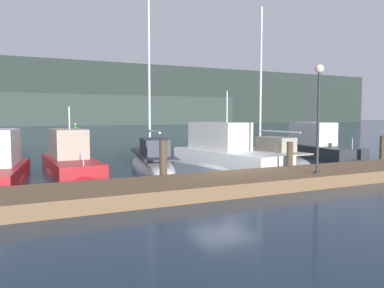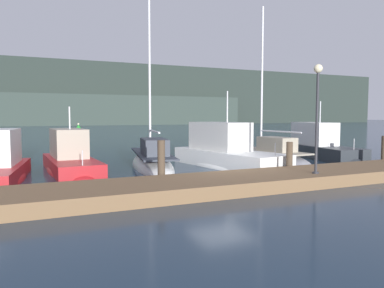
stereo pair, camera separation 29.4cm
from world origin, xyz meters
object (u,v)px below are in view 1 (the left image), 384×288
object	(u,v)px
motorboat_berth_2	(70,164)
channel_buoy	(76,138)
sailboat_berth_3	(152,164)
dock_lamppost	(319,101)
motorboat_berth_4	(227,157)
motorboat_berth_6	(317,152)
sailboat_berth_5	(267,158)

from	to	relation	value
motorboat_berth_2	channel_buoy	size ratio (longest dim) A/B	3.44
sailboat_berth_3	dock_lamppost	xyz separation A→B (m)	(3.94, -7.31, 2.96)
motorboat_berth_2	sailboat_berth_3	xyz separation A→B (m)	(3.92, -0.25, -0.18)
motorboat_berth_4	dock_lamppost	distance (m)	6.60
motorboat_berth_4	motorboat_berth_6	distance (m)	7.27
motorboat_berth_6	dock_lamppost	size ratio (longest dim) A/B	1.78
dock_lamppost	sailboat_berth_3	bearing A→B (deg)	118.33
motorboat_berth_6	motorboat_berth_4	bearing A→B (deg)	-171.50
motorboat_berth_4	sailboat_berth_5	size ratio (longest dim) A/B	0.82
motorboat_berth_4	motorboat_berth_6	size ratio (longest dim) A/B	1.09
motorboat_berth_2	dock_lamppost	size ratio (longest dim) A/B	1.69
motorboat_berth_2	channel_buoy	distance (m)	14.87
sailboat_berth_5	motorboat_berth_6	world-z (taller)	sailboat_berth_5
motorboat_berth_2	motorboat_berth_4	bearing A→B (deg)	-11.54
sailboat_berth_5	channel_buoy	distance (m)	17.46
channel_buoy	dock_lamppost	distance (m)	23.04
sailboat_berth_5	motorboat_berth_6	size ratio (longest dim) A/B	1.33
motorboat_berth_4	sailboat_berth_5	distance (m)	3.38
channel_buoy	dock_lamppost	bearing A→B (deg)	-76.01
motorboat_berth_4	motorboat_berth_2	bearing A→B (deg)	168.46
sailboat_berth_5	sailboat_berth_3	bearing A→B (deg)	177.04
motorboat_berth_6	sailboat_berth_5	bearing A→B (deg)	-178.00
motorboat_berth_4	channel_buoy	xyz separation A→B (m)	(-5.20, 16.21, 0.28)
sailboat_berth_3	sailboat_berth_5	bearing A→B (deg)	-2.96
sailboat_berth_3	dock_lamppost	size ratio (longest dim) A/B	2.86
motorboat_berth_2	motorboat_berth_4	size ratio (longest dim) A/B	0.87
motorboat_berth_2	dock_lamppost	world-z (taller)	dock_lamppost
motorboat_berth_4	dock_lamppost	xyz separation A→B (m)	(0.34, -6.02, 2.68)
sailboat_berth_5	motorboat_berth_4	bearing A→B (deg)	-163.84
sailboat_berth_3	motorboat_berth_4	bearing A→B (deg)	-19.71
motorboat_berth_4	sailboat_berth_5	bearing A→B (deg)	16.16
motorboat_berth_6	channel_buoy	distance (m)	19.56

